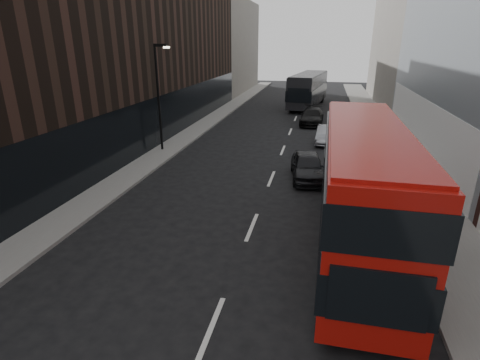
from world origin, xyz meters
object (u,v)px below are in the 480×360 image
Objects in this scene: car_b at (326,135)px; street_lamp at (159,91)px; red_bus at (362,184)px; grey_bus at (308,89)px; car_a at (307,166)px; car_c at (312,116)px.

street_lamp is at bearing -152.79° from car_b.
red_bus is (12.29, -10.76, -1.62)m from street_lamp.
grey_bus is 2.76× the size of car_a.
car_c is at bearing 96.74° from red_bus.
car_b is (-1.09, 15.58, -1.92)m from red_bus.
car_b is at bearing 23.29° from street_lamp.
car_b is 6.89m from car_c.
car_a is at bearing -19.07° from street_lamp.
car_a is (-2.12, 7.24, -1.82)m from red_bus.
street_lamp is at bearing 139.39° from red_bus.
car_c is (0.87, -10.16, -1.31)m from grey_bus.
red_bus is 0.96× the size of grey_bus.
grey_bus is at bearing 96.81° from car_c.
street_lamp is 12.69m from car_b.
grey_bus is 3.08× the size of car_b.
car_c reaches higher than car_b.
car_b is (1.02, 8.34, -0.10)m from car_a.
grey_bus is at bearing 96.34° from red_bus.
red_bus is at bearing -81.00° from car_a.
car_a is at bearing -86.98° from car_c.
street_lamp is 16.41m from red_bus.
red_bus is at bearing -76.69° from grey_bus.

